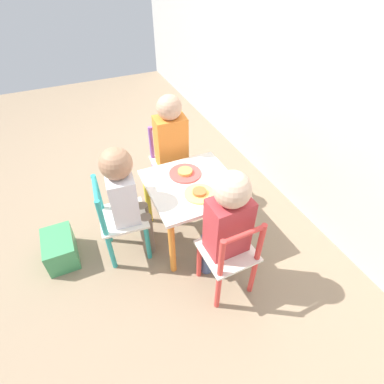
{
  "coord_description": "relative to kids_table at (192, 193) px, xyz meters",
  "views": [
    {
      "loc": [
        1.21,
        -0.54,
        1.52
      ],
      "look_at": [
        0.0,
        0.0,
        0.36
      ],
      "focal_mm": 28.0,
      "sensor_mm": 36.0,
      "label": 1
    }
  ],
  "objects": [
    {
      "name": "ground_plane",
      "position": [
        0.0,
        0.0,
        -0.35
      ],
      "size": [
        6.0,
        6.0,
        0.0
      ],
      "primitive_type": "plane",
      "color": "#8C755B"
    },
    {
      "name": "kids_table",
      "position": [
        0.0,
        0.0,
        0.0
      ],
      "size": [
        0.5,
        0.5,
        0.42
      ],
      "color": "silver",
      "rests_on": "ground_plane"
    },
    {
      "name": "chair_purple",
      "position": [
        -0.44,
        0.03,
        -0.08
      ],
      "size": [
        0.28,
        0.28,
        0.54
      ],
      "rotation": [
        0.0,
        0.0,
        1.5
      ],
      "color": "silver",
      "rests_on": "ground_plane"
    },
    {
      "name": "chair_red",
      "position": [
        0.44,
        0.01,
        -0.08
      ],
      "size": [
        0.27,
        0.27,
        0.54
      ],
      "rotation": [
        0.0,
        0.0,
        -1.54
      ],
      "color": "silver",
      "rests_on": "ground_plane"
    },
    {
      "name": "chair_teal",
      "position": [
        -0.04,
        -0.44,
        -0.08
      ],
      "size": [
        0.28,
        0.28,
        0.54
      ],
      "rotation": [
        0.0,
        0.0,
        -3.24
      ],
      "color": "silver",
      "rests_on": "ground_plane"
    },
    {
      "name": "child_left",
      "position": [
        -0.38,
        0.03,
        0.12
      ],
      "size": [
        0.22,
        0.21,
        0.79
      ],
      "rotation": [
        0.0,
        0.0,
        1.5
      ],
      "color": "#4C608E",
      "rests_on": "ground_plane"
    },
    {
      "name": "child_right",
      "position": [
        0.38,
        0.01,
        0.12
      ],
      "size": [
        0.22,
        0.2,
        0.77
      ],
      "rotation": [
        0.0,
        0.0,
        -1.54
      ],
      "color": "#4C608E",
      "rests_on": "ground_plane"
    },
    {
      "name": "child_front",
      "position": [
        -0.04,
        -0.38,
        0.1
      ],
      "size": [
        0.21,
        0.22,
        0.74
      ],
      "rotation": [
        0.0,
        0.0,
        -3.24
      ],
      "color": "#7A6B5B",
      "rests_on": "ground_plane"
    },
    {
      "name": "plate_left",
      "position": [
        -0.1,
        0.0,
        0.08
      ],
      "size": [
        0.19,
        0.19,
        0.03
      ],
      "color": "#E54C47",
      "rests_on": "kids_table"
    },
    {
      "name": "plate_right",
      "position": [
        0.1,
        0.0,
        0.08
      ],
      "size": [
        0.17,
        0.17,
        0.03
      ],
      "color": "#EADB66",
      "rests_on": "kids_table"
    },
    {
      "name": "storage_bin",
      "position": [
        -0.14,
        -0.8,
        -0.26
      ],
      "size": [
        0.26,
        0.17,
        0.17
      ],
      "color": "#3D8E56",
      "rests_on": "ground_plane"
    }
  ]
}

